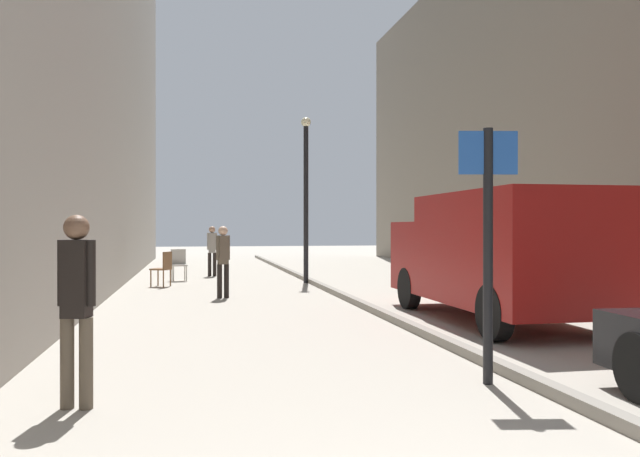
% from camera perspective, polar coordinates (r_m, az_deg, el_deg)
% --- Properties ---
extents(ground_plane, '(80.00, 80.00, 0.00)m').
position_cam_1_polar(ground_plane, '(13.77, -4.10, -6.53)').
color(ground_plane, '#A8A093').
extents(kerb_strip, '(0.16, 40.00, 0.12)m').
position_cam_1_polar(kerb_strip, '(14.05, 2.34, -6.16)').
color(kerb_strip, gray).
rests_on(kerb_strip, ground_plane).
extents(pedestrian_main_foreground, '(0.33, 0.24, 1.70)m').
position_cam_1_polar(pedestrian_main_foreground, '(5.97, -21.07, -5.75)').
color(pedestrian_main_foreground, brown).
rests_on(pedestrian_main_foreground, ground_plane).
extents(pedestrian_mid_block, '(0.32, 0.21, 1.63)m').
position_cam_1_polar(pedestrian_mid_block, '(20.92, -9.69, -1.69)').
color(pedestrian_mid_block, black).
rests_on(pedestrian_mid_block, ground_plane).
extents(pedestrian_far_crossing, '(0.31, 0.23, 1.62)m').
position_cam_1_polar(pedestrian_far_crossing, '(14.42, -8.73, -2.51)').
color(pedestrian_far_crossing, black).
rests_on(pedestrian_far_crossing, ground_plane).
extents(delivery_van, '(2.11, 5.19, 2.15)m').
position_cam_1_polar(delivery_van, '(11.15, 15.69, -2.06)').
color(delivery_van, maroon).
rests_on(delivery_van, ground_plane).
extents(street_sign_post, '(0.60, 0.14, 2.60)m').
position_cam_1_polar(street_sign_post, '(6.65, 14.89, -0.30)').
color(street_sign_post, black).
rests_on(street_sign_post, ground_plane).
extents(lamp_post, '(0.28, 0.28, 4.76)m').
position_cam_1_polar(lamp_post, '(18.19, -1.27, 3.66)').
color(lamp_post, black).
rests_on(lamp_post, ground_plane).
extents(cafe_chair_near_window, '(0.59, 0.59, 0.94)m').
position_cam_1_polar(cafe_chair_near_window, '(17.50, -13.90, -3.33)').
color(cafe_chair_near_window, brown).
rests_on(cafe_chair_near_window, ground_plane).
extents(cafe_chair_by_doorway, '(0.50, 0.50, 0.94)m').
position_cam_1_polar(cafe_chair_by_doorway, '(19.31, -12.60, -3.01)').
color(cafe_chair_by_doorway, '#B7B2A8').
rests_on(cafe_chair_by_doorway, ground_plane).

